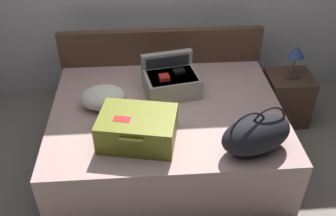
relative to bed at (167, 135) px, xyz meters
The scene contains 9 objects.
ground_plane 0.49m from the bed, 90.00° to the right, with size 12.00×12.00×0.00m, color gray.
bed is the anchor object (origin of this frame).
headboard 0.82m from the bed, 90.00° to the left, with size 2.02×0.08×0.94m, color #4C3323.
hard_case_large 0.61m from the bed, 123.41° to the right, with size 0.64×0.51×0.24m.
hard_case_medium 0.49m from the bed, 78.38° to the left, with size 0.53×0.46×0.32m.
duffel_bag 0.93m from the bed, 41.49° to the right, with size 0.62×0.45×0.37m.
pillow_near_headboard 0.66m from the bed, behind, with size 0.39×0.29×0.19m, color white.
nightstand 1.37m from the bed, 21.84° to the left, with size 0.44×0.40×0.53m, color #4C3323.
table_lamp 1.46m from the bed, 21.84° to the left, with size 0.16×0.16×0.33m.
Camera 1 is at (-0.18, -2.16, 2.51)m, focal length 40.14 mm.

